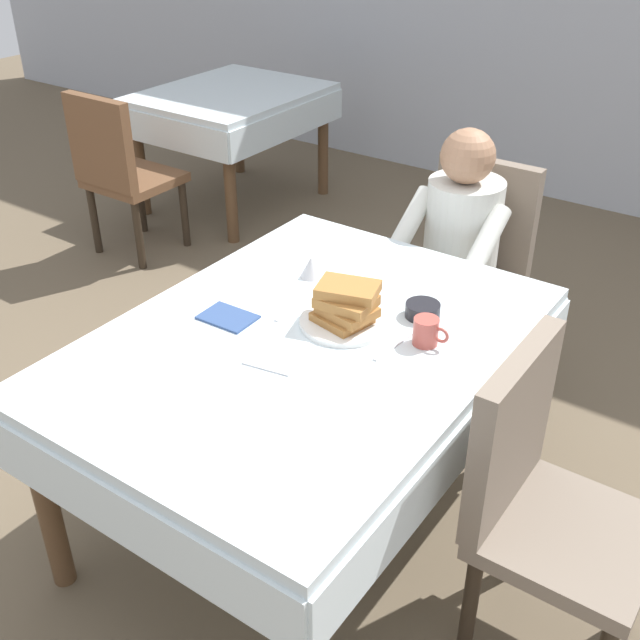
# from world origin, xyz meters

# --- Properties ---
(ground_plane) EXTENTS (14.00, 14.00, 0.00)m
(ground_plane) POSITION_xyz_m (0.00, 0.00, 0.00)
(ground_plane) COLOR brown
(dining_table_main) EXTENTS (1.12, 1.52, 0.74)m
(dining_table_main) POSITION_xyz_m (0.00, 0.00, 0.65)
(dining_table_main) COLOR silver
(dining_table_main) RESTS_ON ground
(chair_diner) EXTENTS (0.44, 0.45, 0.93)m
(chair_diner) POSITION_xyz_m (0.02, 1.17, 0.53)
(chair_diner) COLOR #7A6B5B
(chair_diner) RESTS_ON ground
(diner_person) EXTENTS (0.40, 0.43, 1.12)m
(diner_person) POSITION_xyz_m (0.02, 1.01, 0.67)
(diner_person) COLOR silver
(diner_person) RESTS_ON ground
(chair_right_side) EXTENTS (0.45, 0.44, 0.93)m
(chair_right_side) POSITION_xyz_m (0.77, 0.00, 0.53)
(chair_right_side) COLOR #7A6B5B
(chair_right_side) RESTS_ON ground
(plate_breakfast) EXTENTS (0.28, 0.28, 0.02)m
(plate_breakfast) POSITION_xyz_m (0.06, 0.13, 0.75)
(plate_breakfast) COLOR white
(plate_breakfast) RESTS_ON dining_table_main
(breakfast_stack) EXTENTS (0.21, 0.19, 0.12)m
(breakfast_stack) POSITION_xyz_m (0.06, 0.13, 0.82)
(breakfast_stack) COLOR #A36B33
(breakfast_stack) RESTS_ON plate_breakfast
(cup_coffee) EXTENTS (0.11, 0.08, 0.08)m
(cup_coffee) POSITION_xyz_m (0.32, 0.17, 0.78)
(cup_coffee) COLOR #B24C42
(cup_coffee) RESTS_ON dining_table_main
(bowl_butter) EXTENTS (0.11, 0.11, 0.04)m
(bowl_butter) POSITION_xyz_m (0.23, 0.31, 0.76)
(bowl_butter) COLOR black
(bowl_butter) RESTS_ON dining_table_main
(syrup_pitcher) EXTENTS (0.08, 0.08, 0.07)m
(syrup_pitcher) POSITION_xyz_m (-0.21, 0.33, 0.78)
(syrup_pitcher) COLOR silver
(syrup_pitcher) RESTS_ON dining_table_main
(fork_left_of_plate) EXTENTS (0.03, 0.18, 0.00)m
(fork_left_of_plate) POSITION_xyz_m (-0.13, 0.11, 0.74)
(fork_left_of_plate) COLOR silver
(fork_left_of_plate) RESTS_ON dining_table_main
(knife_right_of_plate) EXTENTS (0.03, 0.20, 0.00)m
(knife_right_of_plate) POSITION_xyz_m (0.25, 0.11, 0.74)
(knife_right_of_plate) COLOR silver
(knife_right_of_plate) RESTS_ON dining_table_main
(spoon_near_edge) EXTENTS (0.15, 0.04, 0.00)m
(spoon_near_edge) POSITION_xyz_m (0.01, -0.20, 0.74)
(spoon_near_edge) COLOR silver
(spoon_near_edge) RESTS_ON dining_table_main
(napkin_folded) EXTENTS (0.17, 0.12, 0.01)m
(napkin_folded) POSITION_xyz_m (-0.26, -0.05, 0.74)
(napkin_folded) COLOR #334C7F
(napkin_folded) RESTS_ON dining_table_main
(background_table_far) EXTENTS (0.92, 1.12, 0.74)m
(background_table_far) POSITION_xyz_m (-2.04, 2.04, 0.62)
(background_table_far) COLOR silver
(background_table_far) RESTS_ON ground
(background_chair_empty) EXTENTS (0.44, 0.45, 0.93)m
(background_chair_empty) POSITION_xyz_m (-2.04, 1.09, 0.53)
(background_chair_empty) COLOR brown
(background_chair_empty) RESTS_ON ground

